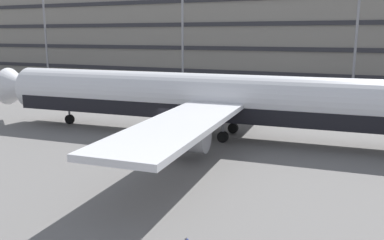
{
  "coord_description": "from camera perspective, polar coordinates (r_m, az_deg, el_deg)",
  "views": [
    {
      "loc": [
        14.94,
        -28.24,
        8.45
      ],
      "look_at": [
        4.29,
        -4.49,
        3.0
      ],
      "focal_mm": 38.16,
      "sensor_mm": 36.0,
      "label": 1
    }
  ],
  "objects": [
    {
      "name": "ground_plane",
      "position": [
        33.04,
        -3.61,
        -3.01
      ],
      "size": [
        600.0,
        600.0,
        0.0
      ],
      "primitive_type": "plane",
      "color": "slate"
    },
    {
      "name": "terminal_structure",
      "position": [
        80.15,
        13.69,
        11.32
      ],
      "size": [
        160.99,
        21.9,
        16.41
      ],
      "color": "gray",
      "rests_on": "ground_plane"
    },
    {
      "name": "airliner",
      "position": [
        34.03,
        3.38,
        2.86
      ],
      "size": [
        44.11,
        35.75,
        11.16
      ],
      "color": "silver",
      "rests_on": "ground_plane"
    },
    {
      "name": "light_mast_far_left",
      "position": [
        84.43,
        -20.07,
        15.01
      ],
      "size": [
        1.8,
        0.5,
        24.85
      ],
      "color": "gray",
      "rests_on": "ground_plane"
    },
    {
      "name": "light_mast_left",
      "position": [
        67.73,
        -1.35,
        15.38
      ],
      "size": [
        1.8,
        0.5,
        21.92
      ],
      "color": "gray",
      "rests_on": "ground_plane"
    }
  ]
}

